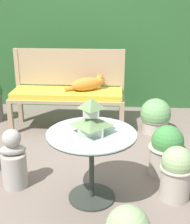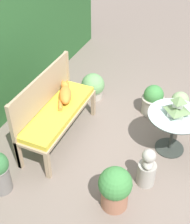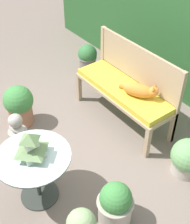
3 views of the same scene
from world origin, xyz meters
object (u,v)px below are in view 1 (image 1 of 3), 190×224
garden_bench (67,96)px  potted_plant_path_edge (176,172)px  potted_plant_table_near (167,151)px  patio_table (92,147)px  cat (88,84)px  potted_plant_hedge_corner (155,116)px  pagoda_birdhouse (91,118)px  garden_bust (14,162)px

garden_bench → potted_plant_path_edge: bearing=-51.9°
potted_plant_path_edge → potted_plant_table_near: bearing=92.7°
potted_plant_table_near → patio_table: bearing=-146.7°
cat → potted_plant_table_near: size_ratio=1.01×
cat → potted_plant_hedge_corner: bearing=-30.8°
cat → pagoda_birdhouse: pagoda_birdhouse is taller
garden_bench → garden_bust: 1.48m
garden_bust → potted_plant_path_edge: 1.50m
garden_bench → potted_plant_table_near: bearing=-43.2°
pagoda_birdhouse → potted_plant_path_edge: (0.75, 0.05, -0.51)m
garden_bench → patio_table: 1.64m
garden_bench → patio_table: bearing=-74.1°
patio_table → potted_plant_hedge_corner: 1.75m
potted_plant_path_edge → potted_plant_hedge_corner: 1.51m
garden_bench → pagoda_birdhouse: (0.45, -1.58, 0.30)m
patio_table → potted_plant_table_near: bearing=33.3°
patio_table → potted_plant_hedge_corner: bearing=64.8°
garden_bench → cat: (0.27, 0.03, 0.17)m
garden_bench → potted_plant_hedge_corner: garden_bench is taller
pagoda_birdhouse → potted_plant_table_near: bearing=33.3°
garden_bench → potted_plant_table_near: size_ratio=2.89×
garden_bust → potted_plant_path_edge: size_ratio=1.16×
cat → potted_plant_table_near: cat is taller
patio_table → garden_bust: (-0.75, 0.15, -0.25)m
garden_bust → potted_plant_hedge_corner: bearing=28.7°
cat → garden_bust: size_ratio=0.90×
potted_plant_path_edge → patio_table: bearing=-175.9°
garden_bench → potted_plant_path_edge: 1.95m
patio_table → pagoda_birdhouse: 0.26m
cat → pagoda_birdhouse: (0.18, -1.61, 0.13)m
potted_plant_hedge_corner → potted_plant_path_edge: bearing=-89.7°
cat → garden_bust: cat is taller
potted_plant_path_edge → potted_plant_table_near: (-0.02, 0.42, -0.00)m
garden_bust → potted_plant_table_near: bearing=-2.3°
patio_table → potted_plant_path_edge: 0.79m
pagoda_birdhouse → potted_plant_table_near: pagoda_birdhouse is taller
garden_bench → potted_plant_table_near: garden_bench is taller
patio_table → potted_plant_table_near: size_ratio=1.45×
patio_table → garden_bust: bearing=168.8°
cat → garden_bench: bearing=157.4°
cat → potted_plant_hedge_corner: size_ratio=1.15×
pagoda_birdhouse → garden_bust: (-0.75, 0.15, -0.52)m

